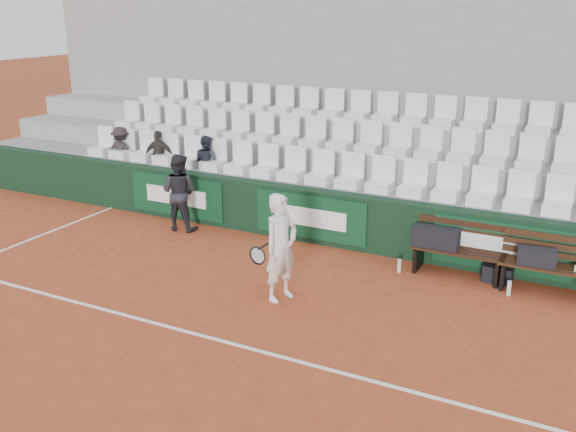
{
  "coord_description": "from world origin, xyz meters",
  "views": [
    {
      "loc": [
        4.49,
        -6.3,
        4.22
      ],
      "look_at": [
        0.07,
        2.4,
        1.0
      ],
      "focal_mm": 40.0,
      "sensor_mm": 36.0,
      "label": 1
    }
  ],
  "objects_px": {
    "water_bottle_far": "(509,288)",
    "ball_kid": "(179,192)",
    "sports_bag_right": "(537,257)",
    "spectator_a": "(120,132)",
    "bench_left": "(458,262)",
    "spectator_c": "(206,141)",
    "bench_right": "(549,280)",
    "tennis_player": "(281,248)",
    "sports_bag_ground": "(498,274)",
    "water_bottle_near": "(399,266)",
    "spectator_b": "(158,136)",
    "sports_bag_left": "(436,237)"
  },
  "relations": [
    {
      "from": "bench_left",
      "to": "spectator_b",
      "type": "relative_size",
      "value": 1.34
    },
    {
      "from": "spectator_a",
      "to": "spectator_b",
      "type": "xyz_separation_m",
      "value": [
        1.05,
        0.0,
        0.0
      ]
    },
    {
      "from": "ball_kid",
      "to": "spectator_a",
      "type": "distance_m",
      "value": 2.71
    },
    {
      "from": "ball_kid",
      "to": "bench_left",
      "type": "bearing_deg",
      "value": 175.12
    },
    {
      "from": "bench_left",
      "to": "bench_right",
      "type": "bearing_deg",
      "value": -2.41
    },
    {
      "from": "bench_left",
      "to": "spectator_c",
      "type": "xyz_separation_m",
      "value": [
        -5.46,
        0.91,
        1.34
      ]
    },
    {
      "from": "ball_kid",
      "to": "spectator_b",
      "type": "distance_m",
      "value": 1.87
    },
    {
      "from": "water_bottle_near",
      "to": "spectator_c",
      "type": "xyz_separation_m",
      "value": [
        -4.58,
        1.22,
        1.45
      ]
    },
    {
      "from": "water_bottle_far",
      "to": "tennis_player",
      "type": "height_order",
      "value": "tennis_player"
    },
    {
      "from": "sports_bag_right",
      "to": "ball_kid",
      "type": "height_order",
      "value": "ball_kid"
    },
    {
      "from": "sports_bag_right",
      "to": "bench_left",
      "type": "bearing_deg",
      "value": 174.83
    },
    {
      "from": "water_bottle_far",
      "to": "tennis_player",
      "type": "bearing_deg",
      "value": -151.39
    },
    {
      "from": "spectator_c",
      "to": "tennis_player",
      "type": "bearing_deg",
      "value": 152.97
    },
    {
      "from": "bench_right",
      "to": "spectator_c",
      "type": "distance_m",
      "value": 7.06
    },
    {
      "from": "sports_bag_left",
      "to": "spectator_a",
      "type": "height_order",
      "value": "spectator_a"
    },
    {
      "from": "sports_bag_left",
      "to": "sports_bag_ground",
      "type": "relative_size",
      "value": 1.66
    },
    {
      "from": "bench_left",
      "to": "water_bottle_near",
      "type": "bearing_deg",
      "value": -160.86
    },
    {
      "from": "sports_bag_ground",
      "to": "ball_kid",
      "type": "xyz_separation_m",
      "value": [
        -6.03,
        -0.21,
        0.62
      ]
    },
    {
      "from": "sports_bag_ground",
      "to": "spectator_a",
      "type": "xyz_separation_m",
      "value": [
        -8.38,
        0.88,
        1.42
      ]
    },
    {
      "from": "sports_bag_right",
      "to": "ball_kid",
      "type": "bearing_deg",
      "value": -179.42
    },
    {
      "from": "sports_bag_left",
      "to": "spectator_b",
      "type": "distance_m",
      "value": 6.45
    },
    {
      "from": "tennis_player",
      "to": "spectator_a",
      "type": "height_order",
      "value": "spectator_a"
    },
    {
      "from": "water_bottle_far",
      "to": "spectator_c",
      "type": "height_order",
      "value": "spectator_c"
    },
    {
      "from": "water_bottle_near",
      "to": "spectator_a",
      "type": "xyz_separation_m",
      "value": [
        -6.86,
        1.22,
        1.45
      ]
    },
    {
      "from": "bench_right",
      "to": "sports_bag_right",
      "type": "distance_m",
      "value": 0.41
    },
    {
      "from": "bench_left",
      "to": "sports_bag_left",
      "type": "bearing_deg",
      "value": -176.61
    },
    {
      "from": "sports_bag_right",
      "to": "sports_bag_left",
      "type": "bearing_deg",
      "value": 176.88
    },
    {
      "from": "bench_right",
      "to": "spectator_c",
      "type": "xyz_separation_m",
      "value": [
        -6.86,
        0.97,
        1.34
      ]
    },
    {
      "from": "sports_bag_ground",
      "to": "spectator_b",
      "type": "height_order",
      "value": "spectator_b"
    },
    {
      "from": "bench_left",
      "to": "spectator_a",
      "type": "relative_size",
      "value": 1.34
    },
    {
      "from": "water_bottle_far",
      "to": "sports_bag_right",
      "type": "bearing_deg",
      "value": 43.66
    },
    {
      "from": "bench_left",
      "to": "spectator_c",
      "type": "height_order",
      "value": "spectator_c"
    },
    {
      "from": "bench_right",
      "to": "spectator_a",
      "type": "xyz_separation_m",
      "value": [
        -9.14,
        0.97,
        1.33
      ]
    },
    {
      "from": "water_bottle_far",
      "to": "spectator_a",
      "type": "relative_size",
      "value": 0.21
    },
    {
      "from": "bench_right",
      "to": "water_bottle_far",
      "type": "xyz_separation_m",
      "value": [
        -0.52,
        -0.35,
        -0.11
      ]
    },
    {
      "from": "tennis_player",
      "to": "ball_kid",
      "type": "bearing_deg",
      "value": 149.53
    },
    {
      "from": "sports_bag_left",
      "to": "sports_bag_right",
      "type": "relative_size",
      "value": 1.33
    },
    {
      "from": "tennis_player",
      "to": "spectator_c",
      "type": "xyz_separation_m",
      "value": [
        -3.29,
        2.98,
        0.75
      ]
    },
    {
      "from": "tennis_player",
      "to": "spectator_c",
      "type": "distance_m",
      "value": 4.5
    },
    {
      "from": "bench_right",
      "to": "tennis_player",
      "type": "height_order",
      "value": "tennis_player"
    },
    {
      "from": "bench_left",
      "to": "water_bottle_near",
      "type": "height_order",
      "value": "bench_left"
    },
    {
      "from": "tennis_player",
      "to": "water_bottle_far",
      "type": "bearing_deg",
      "value": 28.61
    },
    {
      "from": "water_bottle_far",
      "to": "spectator_a",
      "type": "distance_m",
      "value": 8.84
    },
    {
      "from": "bench_left",
      "to": "bench_right",
      "type": "distance_m",
      "value": 1.4
    },
    {
      "from": "tennis_player",
      "to": "bench_right",
      "type": "bearing_deg",
      "value": 29.37
    },
    {
      "from": "sports_bag_right",
      "to": "spectator_a",
      "type": "bearing_deg",
      "value": 173.48
    },
    {
      "from": "bench_right",
      "to": "spectator_c",
      "type": "height_order",
      "value": "spectator_c"
    },
    {
      "from": "sports_bag_left",
      "to": "spectator_c",
      "type": "bearing_deg",
      "value": 169.59
    },
    {
      "from": "bench_left",
      "to": "sports_bag_ground",
      "type": "bearing_deg",
      "value": 3.24
    },
    {
      "from": "water_bottle_far",
      "to": "ball_kid",
      "type": "xyz_separation_m",
      "value": [
        -6.28,
        0.23,
        0.64
      ]
    }
  ]
}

